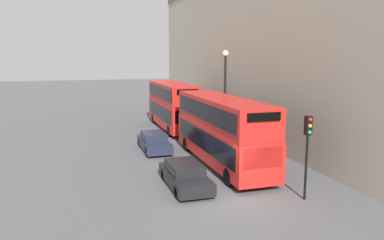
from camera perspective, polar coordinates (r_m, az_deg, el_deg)
ground_plane at (r=18.37m, az=6.80°, el=-12.19°), size 200.00×200.00×0.00m
building_facade at (r=20.96m, az=25.41°, el=11.56°), size 1.10×80.00×15.08m
bus_leading at (r=23.70m, az=4.51°, el=-1.21°), size 2.59×11.22×4.28m
bus_second_in_queue at (r=35.58m, az=-3.00°, el=2.48°), size 2.59×10.18×4.33m
car_dark_sedan at (r=19.91m, az=-1.10°, el=-8.26°), size 1.83×4.56×1.29m
car_hatchback at (r=27.54m, az=-5.80°, el=-3.23°), size 1.80×4.47×1.31m
traffic_light at (r=18.41m, az=17.22°, el=-2.95°), size 0.30×0.36×4.08m
street_lamp at (r=27.50m, az=5.06°, el=4.61°), size 0.44×0.44×7.26m
pedestrian at (r=30.41m, az=4.21°, el=-1.89°), size 0.36×0.36×1.63m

